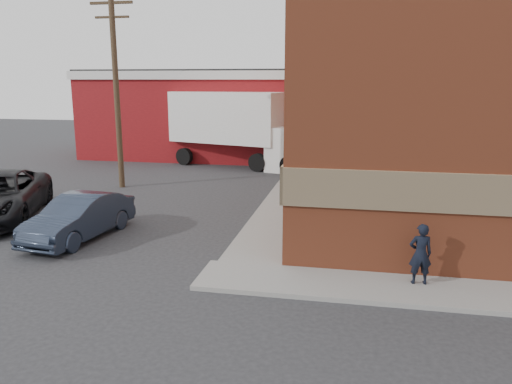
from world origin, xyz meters
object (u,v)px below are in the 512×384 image
at_px(sedan, 79,217).
at_px(man, 420,254).
at_px(utility_pole, 116,85).
at_px(brick_building, 491,88).
at_px(box_truck, 241,124).
at_px(warehouse, 215,113).

bearing_deg(sedan, man, -3.77).
bearing_deg(sedan, utility_pole, 113.60).
relative_size(brick_building, box_truck, 2.01).
bearing_deg(man, utility_pole, -45.63).
distance_m(brick_building, sedan, 16.20).
bearing_deg(warehouse, utility_pole, -97.77).
distance_m(utility_pole, man, 16.16).
xyz_separation_m(sedan, box_truck, (2.07, 14.34, 1.78)).
xyz_separation_m(utility_pole, sedan, (2.23, -7.57, -4.04)).
distance_m(warehouse, utility_pole, 11.27).
relative_size(warehouse, sedan, 3.83).
height_order(utility_pole, man, utility_pole).
distance_m(brick_building, man, 10.86).
bearing_deg(sedan, warehouse, 99.43).
relative_size(brick_building, utility_pole, 2.03).
relative_size(man, sedan, 0.36).
bearing_deg(warehouse, man, -61.93).
xyz_separation_m(brick_building, warehouse, (-14.50, 11.00, -1.87)).
bearing_deg(box_truck, warehouse, 139.46).
relative_size(brick_building, man, 12.00).
bearing_deg(man, box_truck, -71.62).
bearing_deg(brick_building, utility_pole, 179.98).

